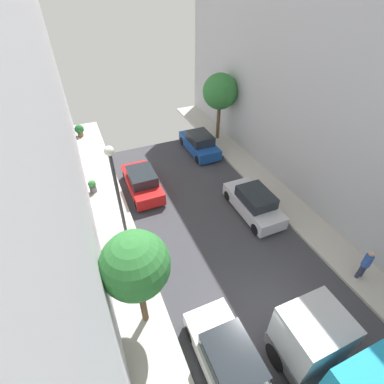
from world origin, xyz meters
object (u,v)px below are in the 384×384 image
parked_car_left_3 (230,362)px  parked_car_right_4 (199,144)px  pedestrian (366,264)px  potted_plant_0 (79,130)px  street_tree_2 (135,265)px  lamp_post (116,182)px  parked_car_right_3 (254,203)px  street_tree_1 (220,92)px  parked_car_left_4 (142,182)px  potted_plant_1 (92,186)px

parked_car_left_3 → parked_car_right_4: (5.40, 14.49, 0.00)m
parked_car_left_3 → pedestrian: size_ratio=2.44×
pedestrian → potted_plant_0: pedestrian is taller
pedestrian → street_tree_2: size_ratio=0.37×
lamp_post → potted_plant_0: bearing=94.4°
parked_car_right_3 → street_tree_1: size_ratio=0.81×
parked_car_left_4 → potted_plant_0: (-2.90, 9.31, -0.03)m
potted_plant_0 → lamp_post: (1.00, -12.96, 3.05)m
parked_car_right_3 → potted_plant_1: parked_car_right_3 is taller
parked_car_left_3 → pedestrian: pedestrian is taller
parked_car_right_3 → potted_plant_0: bearing=121.0°
street_tree_2 → potted_plant_0: size_ratio=4.82×
parked_car_right_3 → potted_plant_1: size_ratio=4.91×
parked_car_right_3 → parked_car_left_3: bearing=-128.3°
potted_plant_0 → potted_plant_1: 8.31m
parked_car_left_4 → potted_plant_0: 9.75m
parked_car_left_3 → parked_car_right_3: bearing=51.7°
parked_car_right_3 → street_tree_2: bearing=-153.0°
street_tree_1 → lamp_post: (-9.54, -8.07, -0.26)m
parked_car_right_3 → pedestrian: bearing=-70.8°
parked_car_left_4 → street_tree_1: bearing=30.1°
parked_car_right_4 → parked_car_left_3: bearing=-110.4°
potted_plant_0 → lamp_post: 13.35m
pedestrian → lamp_post: bearing=144.4°
parked_car_right_4 → street_tree_2: 14.11m
street_tree_1 → potted_plant_0: size_ratio=5.35×
parked_car_left_3 → potted_plant_1: 12.72m
pedestrian → street_tree_2: 10.15m
potted_plant_1 → pedestrian: bearing=-47.5°
parked_car_left_4 → parked_car_right_3: size_ratio=1.00×
parked_car_left_4 → lamp_post: lamp_post is taller
pedestrian → street_tree_2: street_tree_2 is taller
pedestrian → street_tree_1: bearing=89.2°
parked_car_left_4 → street_tree_1: size_ratio=0.81×
pedestrian → parked_car_right_4: bearing=98.6°
street_tree_2 → lamp_post: lamp_post is taller
street_tree_1 → potted_plant_0: street_tree_1 is taller
potted_plant_0 → street_tree_1: bearing=-24.9°
lamp_post → parked_car_left_3: bearing=-76.2°
potted_plant_0 → parked_car_left_3: bearing=-82.0°
parked_car_right_3 → potted_plant_0: size_ratio=4.31×
parked_car_left_4 → parked_car_right_3: bearing=-40.0°
parked_car_left_4 → street_tree_1: (7.64, 4.42, 3.28)m
lamp_post → street_tree_2: bearing=-93.7°
parked_car_right_4 → potted_plant_0: 10.35m
potted_plant_1 → parked_car_right_4: bearing=14.3°
pedestrian → street_tree_2: (-9.63, 1.94, 2.54)m
pedestrian → lamp_post: (-9.33, 6.68, 2.67)m
parked_car_left_3 → parked_car_left_4: size_ratio=1.00×
parked_car_right_3 → pedestrian: pedestrian is taller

